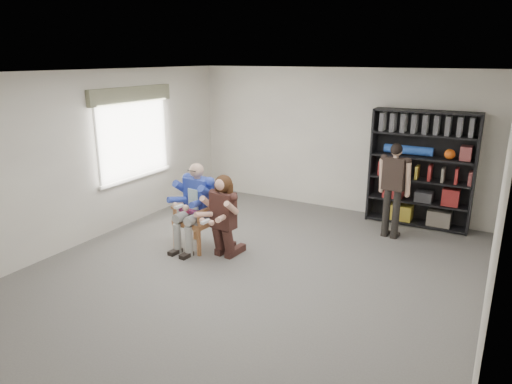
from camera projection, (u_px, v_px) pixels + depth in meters
The scene contains 8 objects.
room_shell at pixel (247, 180), 6.11m from camera, with size 6.00×7.00×2.80m, color white, non-canonical shape.
floor at pixel (248, 275), 6.51m from camera, with size 6.00×7.00×0.01m, color #625F5A.
window_left at pixel (134, 135), 8.26m from camera, with size 0.16×2.00×1.75m, color white, non-canonical shape.
armchair at pixel (196, 216), 7.30m from camera, with size 0.63×0.61×1.09m, color brown, non-canonical shape.
seated_man at pixel (196, 206), 7.26m from camera, with size 0.61×0.85×1.41m, color #1A2799, non-canonical shape.
kneeling_woman at pixel (222, 218), 6.90m from camera, with size 0.54×0.87×1.29m, color #331E19, non-canonical shape.
bookshelf at pixel (421, 169), 8.17m from camera, with size 1.80×0.38×2.10m, color black, non-canonical shape.
standing_man at pixel (393, 191), 7.65m from camera, with size 0.51×0.28×1.64m, color black, non-canonical shape.
Camera 1 is at (2.97, -5.11, 2.99)m, focal length 32.00 mm.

